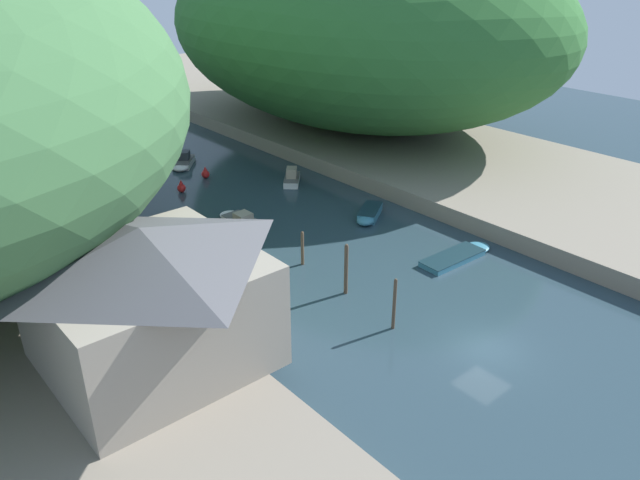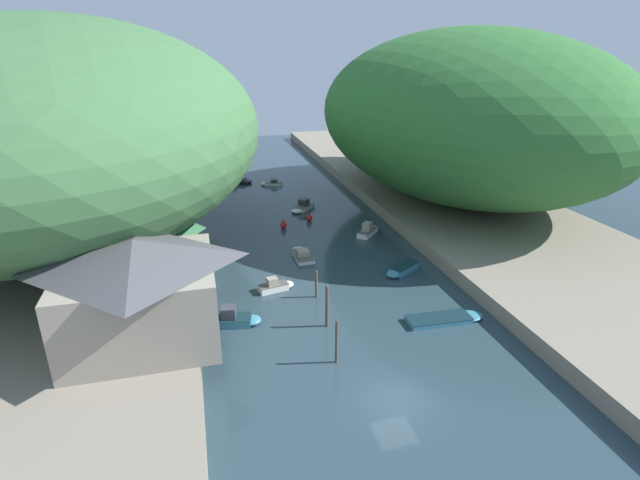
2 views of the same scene
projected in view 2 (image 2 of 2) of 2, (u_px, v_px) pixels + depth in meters
The scene contains 22 objects.
water_surface at pixel (296, 233), 57.63m from camera, with size 130.00×130.00×0.00m, color #283D47.
left_bank at pixel (85, 246), 52.13m from camera, with size 22.00×120.00×1.42m.
right_bank at pixel (471, 212), 62.60m from camera, with size 22.00×120.00×1.42m.
hillside_left at pixel (60, 129), 50.78m from camera, with size 39.95×55.93×21.81m.
hillside_right at pixel (466, 114), 63.64m from camera, with size 35.11×49.15×21.02m.
waterfront_building at pixel (139, 288), 33.48m from camera, with size 10.63×10.13×7.22m.
boathouse_shed at pixel (157, 235), 46.54m from camera, with size 6.47×10.76×4.48m.
boat_moored_right at pixel (448, 318), 39.37m from camera, with size 6.36×2.01×0.41m.
boat_small_dinghy at pixel (302, 254), 51.10m from camera, with size 1.83×4.42×0.95m.
boat_red_skiff at pixel (235, 319), 38.77m from camera, with size 4.23×2.26×1.56m.
boat_near_quay at pixel (277, 286), 44.24m from camera, with size 3.43×1.83×1.24m.
boat_cabin_cruiser at pixel (272, 183), 76.91m from camera, with size 3.57×2.36×0.90m.
boat_mid_channel at pixel (369, 230), 57.13m from camera, with size 3.65×3.80×1.54m.
boat_yellow_tender at pixel (302, 207), 65.31m from camera, with size 3.96×4.20×1.38m.
boat_far_right_bank at pixel (401, 270), 47.42m from camera, with size 4.24×3.42×0.72m.
boat_open_rowboat at pixel (236, 181), 77.77m from camera, with size 5.44×3.37×1.28m.
mooring_post_nearest at pixel (337, 342), 33.71m from camera, with size 0.20×0.20×3.30m.
mooring_post_second at pixel (327, 306), 38.06m from camera, with size 0.25×0.25×3.49m.
mooring_post_middle at pixel (316, 284), 42.66m from camera, with size 0.23×0.23×2.51m.
channel_buoy_near at pixel (283, 225), 58.92m from camera, with size 0.76×0.76×1.14m.
channel_buoy_far at pixel (309, 217), 61.33m from camera, with size 0.76×0.76×1.14m.
person_on_quay at pixel (183, 305), 36.93m from camera, with size 0.25×0.40×1.69m.
Camera 2 is at (-10.76, -22.86, 20.49)m, focal length 28.00 mm.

